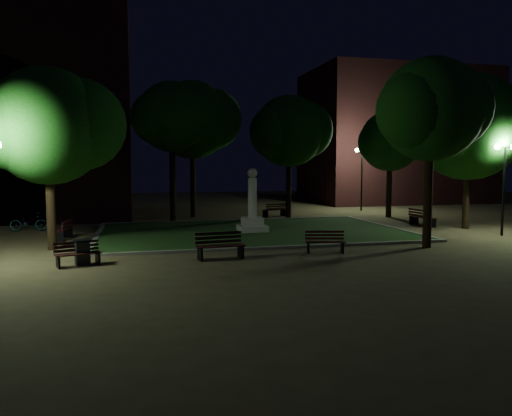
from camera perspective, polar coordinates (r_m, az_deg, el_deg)
The scene contains 23 objects.
ground at distance 23.58m, azimuth 0.70°, elevation -3.46°, with size 80.00×80.00×0.00m, color #4E422A.
lawn at distance 25.50m, azimuth -0.42°, elevation -2.72°, with size 15.00×10.00×0.08m, color #1E3F16.
lawn_kerb at distance 25.50m, azimuth -0.42°, elevation -2.68°, with size 15.40×10.40×0.12m.
monument at distance 25.39m, azimuth -0.42°, elevation -0.67°, with size 1.40×1.40×3.20m.
building_far at distance 48.86m, azimuth 15.62°, elevation 7.79°, with size 16.00×10.00×12.00m, color #4A1C1D.
tree_west at distance 21.77m, azimuth -22.41°, elevation 8.64°, with size 5.76×4.70×7.34m.
tree_north_wl at distance 30.26m, azimuth -9.43°, elevation 10.23°, with size 5.10×4.16×8.36m.
tree_north_er at distance 32.51m, azimuth 3.96°, elevation 8.74°, with size 5.64×4.60×7.90m.
tree_ne at distance 33.95m, azimuth 15.21°, elevation 7.39°, with size 4.85×3.96×6.97m.
tree_east at distance 29.34m, azimuth 23.36°, elevation 8.52°, with size 7.00×5.71×8.33m.
tree_se at distance 22.06m, azimuth 19.56°, elevation 10.54°, with size 5.23×4.27×7.85m.
tree_far_north at distance 33.26m, azimuth -7.10°, elevation 9.93°, with size 6.24×5.09×8.90m.
lamppost_se at distance 27.03m, azimuth 26.51°, elevation 3.73°, with size 1.18×0.28×4.46m.
lamppost_nw at distance 34.28m, azimuth -25.78°, elevation 4.19°, with size 1.18×0.28×4.73m.
lamppost_ne at distance 38.27m, azimuth 12.02°, elevation 4.55°, with size 1.18×0.28×4.67m.
bench_near_left at distance 18.42m, azimuth -4.12°, elevation -4.42°, with size 1.83×0.82×0.97m.
bench_near_right at distance 19.90m, azimuth 7.90°, elevation -3.92°, with size 1.62×0.89×0.84m.
bench_west_near at distance 18.25m, azimuth -19.70°, elevation -5.01°, with size 1.59×0.96×0.83m.
bench_left_side at distance 24.70m, azimuth -21.17°, elevation -2.42°, with size 0.81×1.70×0.90m.
bench_right_side at distance 29.59m, azimuth 18.40°, elevation -1.10°, with size 0.77×1.81×0.96m.
bench_far_side at distance 33.23m, azimuth 2.16°, elevation -0.27°, with size 1.71×1.02×0.88m.
trash_bin at distance 18.34m, azimuth -19.24°, elevation -4.78°, with size 0.63×0.63×0.87m.
bicycle at distance 28.57m, azimuth -24.57°, elevation -1.44°, with size 0.65×1.86×0.98m, color black.
Camera 1 is at (-5.81, -22.59, 3.47)m, focal length 35.00 mm.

